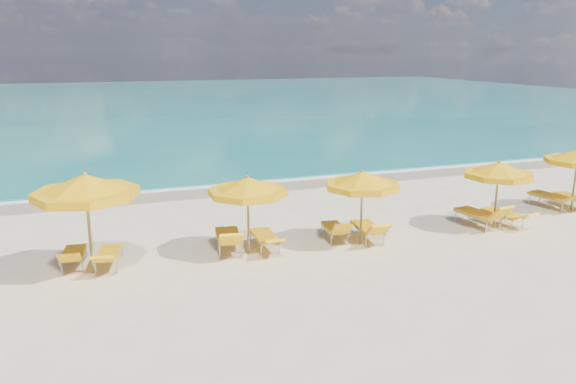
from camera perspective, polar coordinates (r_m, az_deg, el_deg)
name	(u,v)px	position (r m, az deg, el deg)	size (l,w,h in m)	color
ground_plane	(306,244)	(16.37, 1.80, -5.29)	(120.00, 120.00, 0.00)	beige
ocean	(140,102)	(62.82, -14.80, 8.80)	(120.00, 80.00, 0.30)	#147268
wet_sand_band	(239,187)	(23.12, -4.99, 0.50)	(120.00, 2.60, 0.01)	tan
foam_line	(234,183)	(23.88, -5.49, 0.93)	(120.00, 1.20, 0.03)	white
whitecap_near	(83,156)	(31.80, -20.13, 3.47)	(14.00, 0.36, 0.05)	white
whitecap_far	(286,127)	(41.08, -0.21, 6.60)	(18.00, 0.30, 0.05)	white
umbrella_2	(86,187)	(14.51, -19.88, 0.48)	(2.72, 2.72, 2.62)	#9E854F
umbrella_3	(248,187)	(15.15, -4.12, 0.51)	(2.86, 2.86, 2.21)	#9E854F
umbrella_4	(362,181)	(16.00, 7.57, 1.14)	(2.23, 2.23, 2.20)	#9E854F
umbrella_5	(499,170)	(18.53, 20.62, 2.07)	(2.68, 2.68, 2.18)	#9E854F
lounger_2_left	(74,259)	(15.68, -20.90, -6.39)	(0.71, 1.70, 0.71)	#A5A8AD
lounger_2_right	(109,259)	(15.35, -17.73, -6.53)	(0.87, 1.80, 0.70)	#A5A8AD
lounger_3_left	(229,242)	(15.83, -6.05, -5.11)	(0.96, 2.06, 0.90)	#A5A8AD
lounger_3_right	(265,242)	(15.92, -2.34, -5.06)	(0.66, 1.86, 0.66)	#A5A8AD
lounger_4_left	(335,233)	(16.73, 4.77, -4.16)	(0.79, 1.69, 0.79)	#A5A8AD
lounger_4_right	(368,233)	(16.78, 8.12, -4.12)	(0.82, 1.89, 0.83)	#A5A8AD
lounger_5_left	(479,219)	(18.87, 18.80, -2.62)	(0.90, 1.98, 0.95)	#A5A8AD
lounger_5_right	(504,218)	(19.37, 21.05, -2.50)	(0.90, 1.89, 0.67)	#A5A8AD
lounger_6_left	(552,201)	(22.08, 25.25, -0.84)	(1.01, 2.10, 0.85)	#A5A8AD
lounger_6_right	(572,201)	(22.64, 26.89, -0.79)	(0.65, 1.71, 0.68)	#A5A8AD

